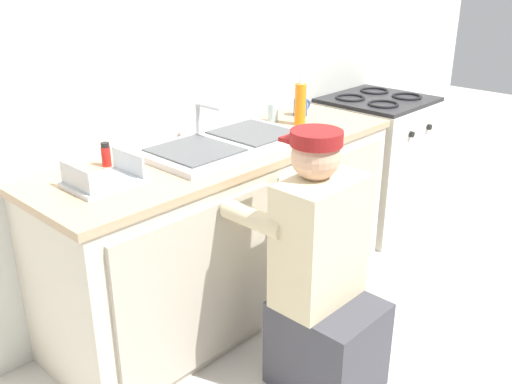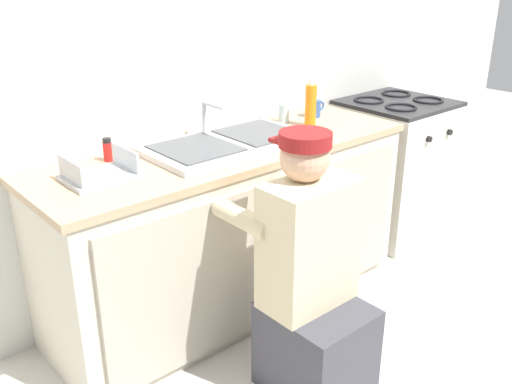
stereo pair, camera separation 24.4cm
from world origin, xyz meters
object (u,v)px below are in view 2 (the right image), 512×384
Objects in this scene: water_glass at (284,113)px; spice_bottle_red at (108,150)px; dish_rack_tray at (100,174)px; coffee_mug at (314,108)px; plumber_person at (311,290)px; sink_double_basin at (228,143)px; stove_range at (392,167)px; soap_bottle_orange at (311,105)px.

spice_bottle_red is (-1.03, 0.04, 0.00)m from water_glass.
coffee_mug is at bearing 4.94° from dish_rack_tray.
sink_double_basin is at bearing 78.19° from plumber_person.
stove_range is 0.80× the size of plumber_person.
soap_bottle_orange is at bearing 0.03° from sink_double_basin.
soap_bottle_orange reaches higher than sink_double_basin.
water_glass is 1.17m from dish_rack_tray.
stove_range is 3.16× the size of dish_rack_tray.
sink_double_basin reaches higher than stove_range.
soap_bottle_orange is (-0.78, 0.00, 0.53)m from stove_range.
water_glass is at bearing 173.17° from coffee_mug.
dish_rack_tray is (-0.51, 0.71, 0.42)m from plumber_person.
dish_rack_tray is 1.22m from soap_bottle_orange.
spice_bottle_red reaches higher than coffee_mug.
spice_bottle_red reaches higher than stove_range.
spice_bottle_red is 1.10m from soap_bottle_orange.
sink_double_basin is 0.56m from spice_bottle_red.
water_glass reaches higher than stove_range.
sink_double_basin is 6.35× the size of coffee_mug.
water_glass is 0.95× the size of spice_bottle_red.
stove_range is 2.05m from dish_rack_tray.
water_glass is 0.79× the size of coffee_mug.
plumber_person is 0.97m from dish_rack_tray.
sink_double_basin is 0.90× the size of stove_range.
dish_rack_tray reaches higher than coffee_mug.
coffee_mug is 0.50× the size of soap_bottle_orange.
plumber_person is at bearing -134.73° from soap_bottle_orange.
dish_rack_tray is 1.12× the size of soap_bottle_orange.
water_glass is at bearing -2.26° from spice_bottle_red.
spice_bottle_red is (-0.53, 0.18, 0.03)m from sink_double_basin.
sink_double_basin reaches higher than spice_bottle_red.
dish_rack_tray is (-1.16, -0.14, -0.03)m from water_glass.
dish_rack_tray is at bearing -172.93° from water_glass.
stove_range is 0.79m from coffee_mug.
sink_double_basin is 0.66m from dish_rack_tray.
water_glass is 0.21m from coffee_mug.
sink_double_basin reaches higher than dish_rack_tray.
dish_rack_tray is 2.22× the size of coffee_mug.
plumber_person is 8.76× the size of coffee_mug.
stove_range is 1.93m from spice_bottle_red.
spice_bottle_red is at bearing 174.29° from stove_range.
spice_bottle_red is at bearing 113.05° from plumber_person.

